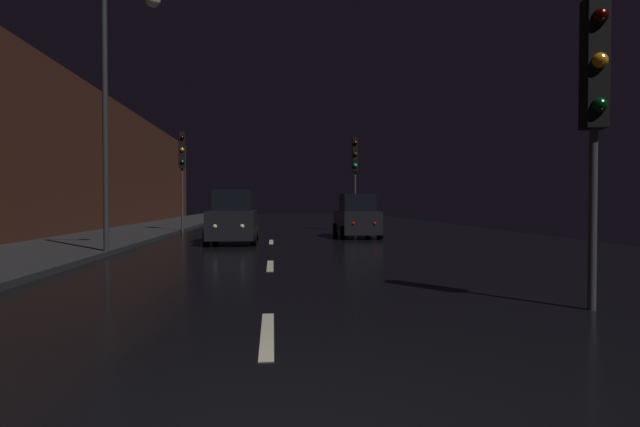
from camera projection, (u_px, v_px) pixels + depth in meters
ground at (272, 232)px, 27.58m from camera, size 26.33×84.00×0.02m
sidewalk_left at (139, 231)px, 26.94m from camera, size 4.40×84.00×0.15m
building_facade_left at (59, 153)px, 23.13m from camera, size 0.80×63.00×7.61m
lane_centerline at (270, 264)px, 13.14m from camera, size 0.16×16.56×0.01m
traffic_light_far_left at (182, 159)px, 26.70m from camera, size 0.38×0.49×5.28m
traffic_light_near_right at (595, 86)px, 7.47m from camera, size 0.36×0.48×4.57m
traffic_light_far_right at (355, 162)px, 28.68m from camera, size 0.31×0.46×5.24m
streetlamp_overhead at (120, 83)px, 15.12m from camera, size 1.70×0.44×7.83m
car_approaching_headlights at (233, 219)px, 20.07m from camera, size 1.91×4.13×2.08m
car_parked_right_far at (357, 218)px, 23.28m from camera, size 1.81×3.91×1.97m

